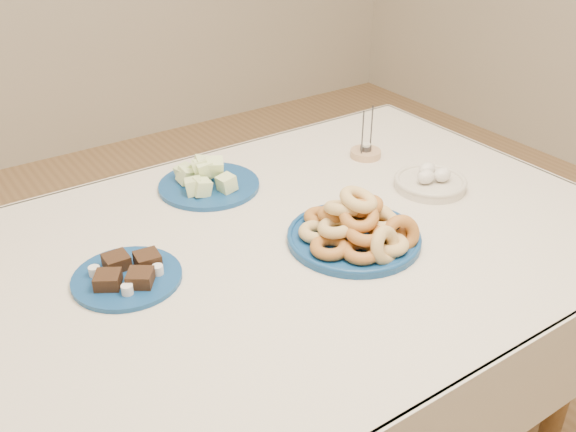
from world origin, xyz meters
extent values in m
cylinder|color=brown|center=(0.70, 0.40, 0.36)|extent=(0.06, 0.06, 0.72)
cylinder|color=brown|center=(0.70, -0.40, 0.36)|extent=(0.06, 0.06, 0.72)
cube|color=beige|center=(0.00, 0.00, 0.74)|extent=(1.70, 1.10, 0.02)
cube|color=beige|center=(0.00, 0.55, 0.61)|extent=(1.70, 0.01, 0.28)
cube|color=beige|center=(0.85, 0.00, 0.61)|extent=(0.01, 1.10, 0.28)
cylinder|color=navy|center=(0.16, -0.09, 0.76)|extent=(0.35, 0.35, 0.02)
torus|color=navy|center=(0.16, -0.09, 0.77)|extent=(0.35, 0.35, 0.01)
torus|color=tan|center=(0.24, -0.07, 0.78)|extent=(0.13, 0.13, 0.03)
torus|color=#935421|center=(0.20, -0.02, 0.78)|extent=(0.13, 0.13, 0.04)
torus|color=#935421|center=(0.13, 0.00, 0.78)|extent=(0.12, 0.11, 0.04)
torus|color=tan|center=(0.08, -0.05, 0.78)|extent=(0.13, 0.13, 0.03)
torus|color=#935421|center=(0.07, -0.12, 0.78)|extent=(0.11, 0.11, 0.03)
torus|color=#935421|center=(0.11, -0.17, 0.78)|extent=(0.10, 0.10, 0.03)
torus|color=tan|center=(0.18, -0.18, 0.78)|extent=(0.09, 0.09, 0.03)
torus|color=#935421|center=(0.24, -0.14, 0.78)|extent=(0.12, 0.12, 0.04)
torus|color=tan|center=(0.20, -0.06, 0.81)|extent=(0.11, 0.11, 0.03)
torus|color=#935421|center=(0.14, -0.04, 0.81)|extent=(0.12, 0.12, 0.04)
torus|color=tan|center=(0.11, -0.09, 0.81)|extent=(0.13, 0.13, 0.04)
torus|color=#935421|center=(0.14, -0.15, 0.81)|extent=(0.13, 0.13, 0.04)
torus|color=tan|center=(0.20, -0.13, 0.81)|extent=(0.13, 0.13, 0.03)
torus|color=#935421|center=(0.19, -0.09, 0.83)|extent=(0.13, 0.13, 0.05)
torus|color=tan|center=(0.14, -0.07, 0.83)|extent=(0.13, 0.13, 0.06)
torus|color=#935421|center=(0.15, -0.12, 0.83)|extent=(0.13, 0.13, 0.06)
torus|color=tan|center=(0.16, -0.09, 0.86)|extent=(0.13, 0.13, 0.05)
torus|color=tan|center=(0.16, -0.20, 0.79)|extent=(0.10, 0.08, 0.09)
torus|color=#935421|center=(0.22, -0.18, 0.79)|extent=(0.10, 0.09, 0.09)
cylinder|color=navy|center=(0.01, 0.34, 0.76)|extent=(0.32, 0.32, 0.01)
cube|color=#CFEB94|center=(-0.04, 0.38, 0.78)|extent=(0.05, 0.05, 0.06)
cube|color=#CFEB94|center=(-0.04, 0.29, 0.78)|extent=(0.05, 0.05, 0.05)
cube|color=#CFEB94|center=(-0.03, 0.40, 0.78)|extent=(0.05, 0.05, 0.05)
cube|color=#CFEB94|center=(0.00, 0.34, 0.82)|extent=(0.05, 0.05, 0.05)
cube|color=#CFEB94|center=(-0.01, 0.35, 0.82)|extent=(0.06, 0.06, 0.05)
cube|color=#CFEB94|center=(0.00, 0.35, 0.82)|extent=(0.06, 0.06, 0.05)
cube|color=#CFEB94|center=(0.03, 0.38, 0.78)|extent=(0.06, 0.06, 0.05)
cube|color=#CFEB94|center=(-0.05, 0.31, 0.78)|extent=(0.06, 0.06, 0.05)
cube|color=#CFEB94|center=(0.02, 0.33, 0.82)|extent=(0.06, 0.06, 0.05)
cube|color=#CFEB94|center=(0.03, 0.28, 0.78)|extent=(0.05, 0.05, 0.05)
cube|color=#CFEB94|center=(0.03, 0.39, 0.78)|extent=(0.05, 0.06, 0.05)
cylinder|color=navy|center=(-0.34, 0.06, 0.76)|extent=(0.30, 0.30, 0.01)
cube|color=black|center=(-0.38, 0.05, 0.78)|extent=(0.07, 0.07, 0.03)
cube|color=black|center=(-0.33, 0.02, 0.78)|extent=(0.07, 0.07, 0.03)
cube|color=black|center=(-0.34, 0.10, 0.78)|extent=(0.05, 0.05, 0.03)
cube|color=black|center=(-0.29, 0.07, 0.78)|extent=(0.06, 0.06, 0.03)
cylinder|color=white|center=(-0.39, 0.10, 0.77)|extent=(0.03, 0.03, 0.02)
cylinder|color=white|center=(-0.36, 0.00, 0.77)|extent=(0.03, 0.03, 0.02)
cylinder|color=white|center=(-0.28, 0.03, 0.77)|extent=(0.03, 0.03, 0.02)
cylinder|color=tan|center=(0.49, 0.26, 0.76)|extent=(0.12, 0.12, 0.02)
cylinder|color=#3B3B40|center=(0.49, 0.26, 0.78)|extent=(0.04, 0.04, 0.01)
cylinder|color=silver|center=(0.49, 0.26, 0.79)|extent=(0.03, 0.03, 0.01)
cylinder|color=#3B3B40|center=(0.47, 0.25, 0.84)|extent=(0.01, 0.01, 0.13)
cylinder|color=#3B3B40|center=(0.52, 0.26, 0.84)|extent=(0.01, 0.01, 0.13)
cylinder|color=beige|center=(0.50, 0.00, 0.76)|extent=(0.21, 0.21, 0.02)
torus|color=beige|center=(0.50, 0.00, 0.77)|extent=(0.22, 0.22, 0.01)
ellipsoid|color=silver|center=(0.47, -0.01, 0.80)|extent=(0.05, 0.04, 0.04)
ellipsoid|color=silver|center=(0.52, -0.02, 0.80)|extent=(0.05, 0.04, 0.04)
ellipsoid|color=silver|center=(0.51, 0.02, 0.80)|extent=(0.05, 0.04, 0.04)
camera|label=1|loc=(-0.69, -1.05, 1.55)|focal=40.00mm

